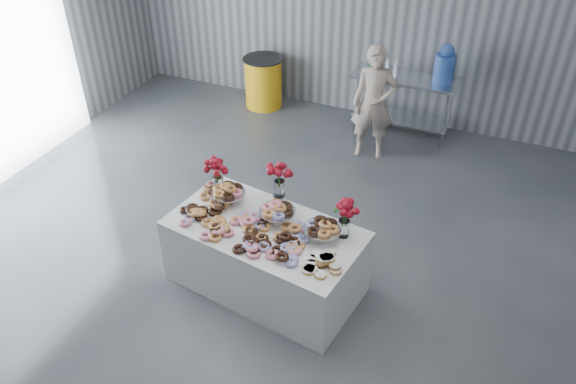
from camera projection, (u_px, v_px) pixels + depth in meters
name	position (u px, v px, depth m)	size (l,w,h in m)	color
ground	(244.00, 307.00, 5.61)	(9.00, 9.00, 0.00)	#34363B
room_walls	(199.00, 47.00, 4.21)	(8.04, 9.04, 4.02)	gray
display_table	(266.00, 256.00, 5.66)	(1.90, 1.00, 0.75)	white
prep_table	(404.00, 94.00, 8.13)	(1.50, 0.60, 0.90)	silver
donut_mounds	(262.00, 227.00, 5.38)	(1.80, 0.80, 0.09)	#BA7D44
cake_stand_left	(228.00, 191.00, 5.70)	(0.36, 0.36, 0.17)	silver
cake_stand_mid	(277.00, 210.00, 5.44)	(0.36, 0.36, 0.17)	silver
cake_stand_right	(322.00, 227.00, 5.23)	(0.36, 0.36, 0.17)	silver
danish_pile	(325.00, 260.00, 4.99)	(0.48, 0.48, 0.11)	silver
bouquet_left	(217.00, 168.00, 5.77)	(0.26, 0.26, 0.42)	white
bouquet_right	(345.00, 211.00, 5.18)	(0.26, 0.26, 0.42)	white
bouquet_center	(280.00, 177.00, 5.49)	(0.26, 0.26, 0.57)	silver
water_jug	(445.00, 65.00, 7.66)	(0.28, 0.28, 0.55)	#4072DA
drink_bottles	(384.00, 66.00, 7.92)	(0.54, 0.08, 0.27)	#268C33
person	(374.00, 103.00, 7.52)	(0.58, 0.38, 1.58)	#CC8C93
trash_barrel	(263.00, 82.00, 8.97)	(0.63, 0.63, 0.81)	#F7B114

